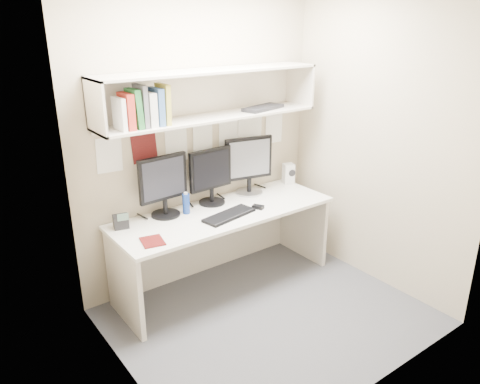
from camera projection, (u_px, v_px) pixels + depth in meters
floor at (270, 317)px, 3.86m from camera, size 2.40×2.00×0.01m
wall_back at (201, 139)px, 4.15m from camera, size 2.40×0.02×2.60m
wall_front at (388, 208)px, 2.65m from camera, size 2.40×0.02×2.60m
wall_left at (117, 202)px, 2.73m from camera, size 0.02×2.00×2.60m
wall_right at (379, 142)px, 4.07m from camera, size 0.02×2.00×2.60m
desk at (224, 248)px, 4.22m from camera, size 2.00×0.70×0.73m
overhead_hutch at (208, 93)px, 3.90m from camera, size 2.00×0.38×0.40m
pinned_papers at (201, 145)px, 4.17m from camera, size 1.92×0.01×0.48m
monitor_left at (163, 184)px, 3.90m from camera, size 0.45×0.25×0.52m
monitor_center at (211, 174)px, 4.17m from camera, size 0.44×0.24×0.51m
monitor_right at (249, 164)px, 4.40m from camera, size 0.47×0.26×0.55m
keyboard at (229, 215)px, 3.96m from camera, size 0.51×0.26×0.02m
mouse at (258, 207)px, 4.13m from camera, size 0.10×0.11×0.03m
speaker at (288, 174)px, 4.73m from camera, size 0.13×0.14×0.20m
blue_bottle at (186, 203)px, 4.00m from camera, size 0.06×0.06×0.19m
maroon_notebook at (152, 241)px, 3.51m from camera, size 0.20×0.23×0.01m
desk_phone at (121, 221)px, 3.74m from camera, size 0.14×0.13×0.14m
book_stack at (143, 108)px, 3.48m from camera, size 0.39×0.19×0.32m
hutch_tray at (263, 108)px, 4.19m from camera, size 0.46×0.26×0.03m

